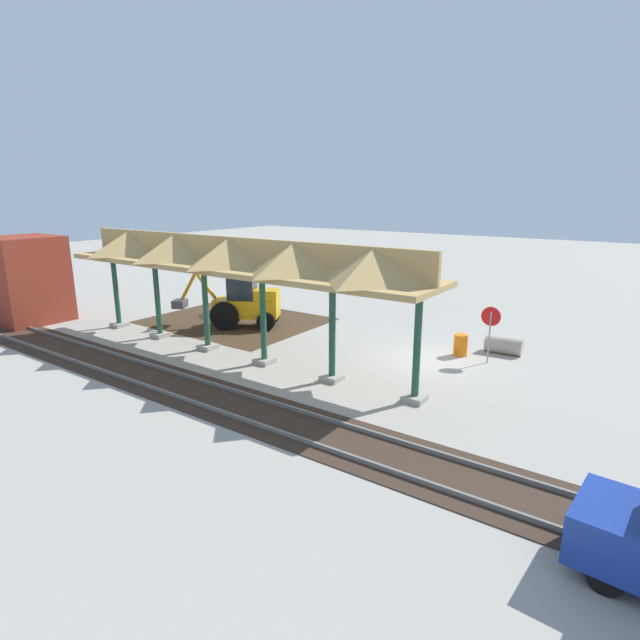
# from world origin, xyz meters

# --- Properties ---
(ground_plane) EXTENTS (120.00, 120.00, 0.00)m
(ground_plane) POSITION_xyz_m (0.00, 0.00, 0.00)
(ground_plane) COLOR #9E998E
(dirt_work_zone) EXTENTS (8.67, 7.00, 0.01)m
(dirt_work_zone) POSITION_xyz_m (10.91, -0.15, 0.00)
(dirt_work_zone) COLOR #42301E
(dirt_work_zone) RESTS_ON ground
(platform_canopy) EXTENTS (17.33, 3.20, 4.90)m
(platform_canopy) POSITION_xyz_m (6.77, 4.08, 4.16)
(platform_canopy) COLOR #9E998E
(platform_canopy) RESTS_ON ground
(rail_tracks) EXTENTS (60.00, 2.58, 0.15)m
(rail_tracks) POSITION_xyz_m (0.00, 7.69, 0.03)
(rail_tracks) COLOR slate
(rail_tracks) RESTS_ON ground
(stop_sign) EXTENTS (0.76, 0.06, 2.28)m
(stop_sign) POSITION_xyz_m (-2.07, -1.04, 1.64)
(stop_sign) COLOR gray
(stop_sign) RESTS_ON ground
(backhoe) EXTENTS (5.19, 3.67, 2.82)m
(backhoe) POSITION_xyz_m (9.70, 0.41, 1.26)
(backhoe) COLOR orange
(backhoe) RESTS_ON ground
(dirt_mound) EXTENTS (5.58, 5.58, 1.32)m
(dirt_mound) POSITION_xyz_m (12.24, -0.63, 0.00)
(dirt_mound) COLOR #42301E
(dirt_mound) RESTS_ON ground
(concrete_pipe) EXTENTS (1.51, 0.81, 0.71)m
(concrete_pipe) POSITION_xyz_m (-2.25, -2.63, 0.36)
(concrete_pipe) COLOR #9E9384
(concrete_pipe) RESTS_ON ground
(brick_utility_building) EXTENTS (3.32, 3.22, 4.41)m
(brick_utility_building) POSITION_xyz_m (19.68, 6.02, 2.21)
(brick_utility_building) COLOR maroon
(brick_utility_building) RESTS_ON ground
(traffic_barrel) EXTENTS (0.56, 0.56, 0.90)m
(traffic_barrel) POSITION_xyz_m (-0.86, -1.34, 0.45)
(traffic_barrel) COLOR orange
(traffic_barrel) RESTS_ON ground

